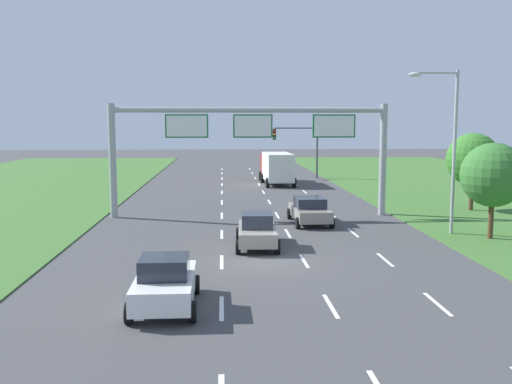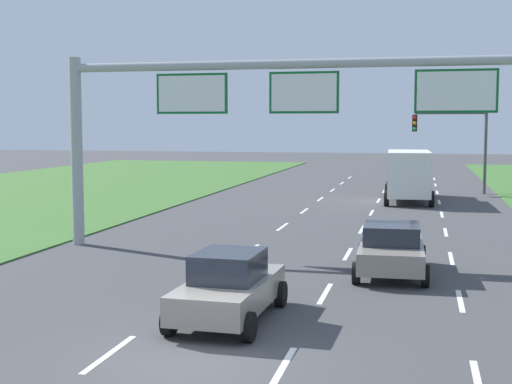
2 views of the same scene
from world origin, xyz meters
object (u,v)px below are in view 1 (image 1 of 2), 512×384
Objects in this scene: box_truck at (276,167)px; roadside_tree_near at (493,175)px; car_mid_lane at (310,210)px; car_near_red at (165,283)px; car_lead_silver at (257,230)px; sign_gantry at (252,137)px; roadside_tree_mid at (473,159)px; traffic_light_mast at (299,141)px; street_lamp at (448,137)px.

box_truck is 1.63× the size of roadside_tree_near.
box_truck reaches higher than car_mid_lane.
box_truck is (0.07, 21.35, 0.86)m from car_mid_lane.
car_lead_silver is (3.45, 8.73, -0.02)m from car_near_red.
roadside_tree_mid is at bearing 4.81° from sign_gantry.
traffic_light_mast is 0.66× the size of street_lamp.
roadside_tree_near is (15.25, 9.69, 2.45)m from car_near_red.
roadside_tree_mid is at bearing -59.16° from box_truck.
roadside_tree_near is at bearing -108.49° from roadside_tree_mid.
car_near_red is 17.94m from street_lamp.
roadside_tree_near is at bearing -33.28° from car_mid_lane.
car_near_red reaches higher than car_lead_silver.
sign_gantry is 3.55× the size of roadside_tree_near.
sign_gantry is 2.03× the size of street_lamp.
car_lead_silver is 0.85× the size of roadside_tree_near.
traffic_light_mast is (2.83, 5.21, 2.23)m from box_truck.
street_lamp is at bearing -31.36° from car_mid_lane.
car_lead_silver is at bearing -175.39° from roadside_tree_near.
roadside_tree_mid is at bearing 57.77° from street_lamp.
roadside_tree_mid is (11.40, 3.98, 2.65)m from car_mid_lane.
sign_gantry is at bearing -104.43° from traffic_light_mast.
car_near_red is 0.71× the size of traffic_light_mast.
traffic_light_mast is 1.15× the size of roadside_tree_near.
car_lead_silver is 0.95× the size of car_mid_lane.
street_lamp is (9.77, -6.47, 0.15)m from sign_gantry.
roadside_tree_mid reaches higher than car_mid_lane.
street_lamp is at bearing -77.81° from box_truck.
car_lead_silver is at bearing -121.27° from car_mid_lane.
traffic_light_mast reaches higher than car_lead_silver.
sign_gantry reaches higher than roadside_tree_mid.
box_truck is at bearing 123.11° from roadside_tree_mid.
street_lamp is (6.47, -25.07, 3.44)m from box_truck.
box_truck reaches higher than car_near_red.
car_near_red is 0.82× the size of roadside_tree_near.
street_lamp is at bearing -33.54° from sign_gantry.
car_mid_lane is 0.85× the size of roadside_tree_mid.
box_truck is (3.52, 27.43, 0.85)m from car_lead_silver.
car_mid_lane is at bearing -96.23° from traffic_light_mast.
sign_gantry is 14.75m from roadside_tree_mid.
roadside_tree_mid reaches higher than car_lead_silver.
traffic_light_mast is 30.53m from street_lamp.
car_lead_silver is 0.74× the size of traffic_light_mast.
traffic_light_mast is at bearing 99.76° from roadside_tree_near.
car_lead_silver is 0.80× the size of roadside_tree_mid.
sign_gantry reaches higher than car_mid_lane.
roadside_tree_mid is at bearing 36.01° from car_lead_silver.
car_near_red is 0.77× the size of roadside_tree_mid.
street_lamp is 2.93m from roadside_tree_near.
sign_gantry is at bearing 137.81° from car_mid_lane.
roadside_tree_near is (11.58, -7.88, -1.67)m from sign_gantry.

